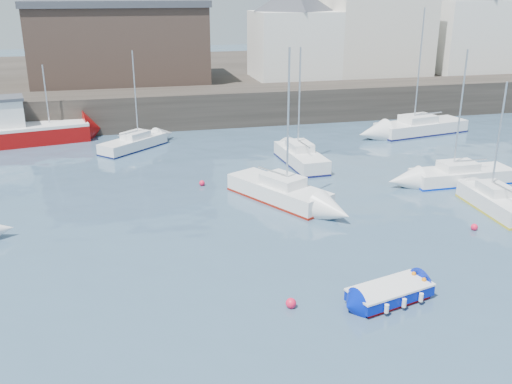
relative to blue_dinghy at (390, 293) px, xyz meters
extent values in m
plane|color=#2D4760|center=(-3.05, -2.71, -0.35)|extent=(220.00, 220.00, 0.00)
cube|color=#28231E|center=(-3.05, 32.29, 1.15)|extent=(90.00, 5.00, 3.00)
cube|color=#28231E|center=(-3.05, 50.29, 1.05)|extent=(90.00, 32.00, 2.80)
cube|color=beige|center=(16.95, 39.29, 6.95)|extent=(10.00, 8.00, 9.00)
cube|color=white|center=(27.95, 38.79, 6.20)|extent=(9.00, 7.00, 7.50)
cube|color=white|center=(7.95, 38.79, 5.70)|extent=(8.00, 7.00, 6.50)
cube|color=#3D2D26|center=(-9.05, 40.29, 5.95)|extent=(16.00, 10.00, 7.00)
cube|color=#3A3D44|center=(-9.05, 40.29, 9.75)|extent=(16.40, 10.40, 0.60)
cube|color=#8C0808|center=(0.00, 0.00, -0.28)|extent=(3.23, 1.97, 0.15)
cube|color=#0017A7|center=(0.00, 0.00, 0.00)|extent=(3.53, 2.20, 0.41)
cube|color=white|center=(0.00, 0.00, 0.25)|extent=(3.60, 2.25, 0.07)
cube|color=white|center=(0.00, 0.00, 0.07)|extent=(2.79, 1.63, 0.37)
cube|color=#CBB68A|center=(0.00, 0.00, 0.16)|extent=(0.48, 1.01, 0.06)
cylinder|color=white|center=(-1.02, 0.56, -0.03)|extent=(0.17, 0.17, 0.33)
cylinder|color=white|center=(-0.61, -0.99, -0.03)|extent=(0.17, 0.17, 0.33)
cylinder|color=white|center=(-0.21, 0.78, -0.03)|extent=(0.17, 0.17, 0.33)
cylinder|color=white|center=(0.21, -0.78, -0.03)|extent=(0.17, 0.17, 0.33)
cylinder|color=white|center=(0.61, 0.99, -0.03)|extent=(0.17, 0.17, 0.33)
cylinder|color=white|center=(1.02, -0.56, -0.03)|extent=(0.17, 0.17, 0.33)
cube|color=#8C0808|center=(-16.67, 28.79, 0.26)|extent=(9.41, 4.98, 1.23)
cube|color=white|center=(-16.67, 28.79, 0.99)|extent=(9.41, 4.98, 0.22)
cube|color=white|center=(-17.99, 28.53, 2.10)|extent=(2.84, 2.66, 2.01)
cube|color=#3A3D44|center=(-17.99, 28.53, 3.22)|extent=(3.10, 2.92, 0.22)
cylinder|color=silver|center=(-15.02, 29.10, 3.33)|extent=(0.11, 0.11, 4.47)
cube|color=white|center=(-1.13, 11.78, 0.14)|extent=(4.99, 6.78, 0.99)
cube|color=maroon|center=(-1.13, 11.78, -0.29)|extent=(5.04, 6.84, 0.13)
cube|color=white|center=(-0.97, 11.49, 0.90)|extent=(2.48, 2.77, 0.55)
cylinder|color=silver|center=(-0.82, 11.21, 4.41)|extent=(0.11, 0.11, 7.56)
cube|color=white|center=(9.79, 7.39, 0.11)|extent=(1.89, 5.25, 0.93)
cube|color=gold|center=(9.79, 7.39, -0.29)|extent=(1.91, 5.30, 0.12)
cube|color=white|center=(9.80, 7.65, 0.84)|extent=(1.32, 1.87, 0.52)
cylinder|color=silver|center=(9.82, 7.91, 3.56)|extent=(0.10, 0.10, 5.96)
cube|color=white|center=(10.73, 12.11, 0.08)|extent=(6.29, 2.03, 0.87)
cube|color=#0026B0|center=(10.73, 12.11, -0.30)|extent=(6.36, 2.05, 0.12)
cube|color=white|center=(10.42, 12.11, 0.76)|extent=(2.21, 1.52, 0.48)
cylinder|color=silver|center=(10.10, 12.11, 4.13)|extent=(0.10, 0.10, 7.23)
cube|color=white|center=(2.24, 18.13, 0.13)|extent=(2.23, 6.03, 0.97)
cube|color=#121445|center=(2.24, 18.13, -0.29)|extent=(2.25, 6.09, 0.13)
cube|color=white|center=(2.23, 18.43, 0.89)|extent=(1.54, 2.15, 0.54)
cylinder|color=silver|center=(2.21, 18.72, 4.03)|extent=(0.11, 0.11, 6.83)
cube|color=white|center=(14.68, 24.32, 0.15)|extent=(8.17, 3.97, 1.01)
cube|color=#121345|center=(14.68, 24.32, -0.29)|extent=(8.25, 4.01, 0.13)
cube|color=white|center=(14.30, 24.25, 0.93)|extent=(3.05, 2.37, 0.56)
cylinder|color=silver|center=(13.91, 24.17, 5.16)|extent=(0.11, 0.11, 9.01)
cube|color=white|center=(-8.76, 24.85, 0.06)|extent=(5.28, 5.04, 0.83)
cube|color=#0E1440|center=(-8.76, 24.85, -0.30)|extent=(5.33, 5.10, 0.11)
cube|color=white|center=(-8.56, 25.04, 0.71)|extent=(2.33, 2.29, 0.46)
cylinder|color=silver|center=(-8.36, 25.23, 3.66)|extent=(0.09, 0.09, 6.36)
sphere|color=#FF1741|center=(-3.83, 0.43, -0.35)|extent=(0.40, 0.40, 0.40)
sphere|color=#FF1741|center=(7.20, 5.33, -0.35)|extent=(0.35, 0.35, 0.35)
sphere|color=#FF1741|center=(-5.00, 15.31, -0.35)|extent=(0.35, 0.35, 0.35)
camera|label=1|loc=(-9.51, -17.55, 10.99)|focal=40.00mm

